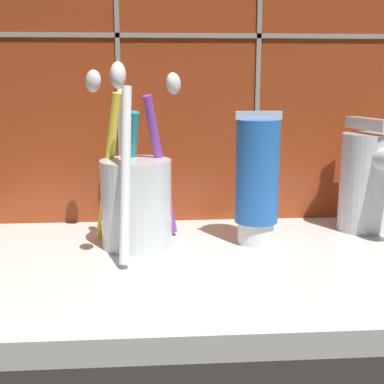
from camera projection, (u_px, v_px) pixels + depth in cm
name	position (u px, v px, depth cm)	size (l,w,h in cm)	color
sink_counter	(265.00, 269.00, 49.58)	(61.56, 28.66, 2.00)	silver
toothbrush_cup	(136.00, 196.00, 52.27)	(10.30, 14.07, 17.95)	silver
toothpaste_tube	(258.00, 180.00, 52.73)	(4.50, 4.28, 13.24)	white
sink_faucet	(368.00, 178.00, 56.89)	(5.76, 10.41, 12.17)	silver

